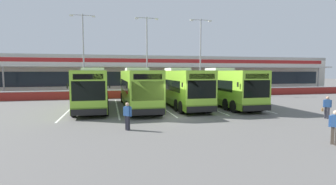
% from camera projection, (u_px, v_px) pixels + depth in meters
% --- Properties ---
extents(ground_plane, '(200.00, 200.00, 0.00)m').
position_uv_depth(ground_plane, '(176.00, 117.00, 19.23)').
color(ground_plane, '#605E5B').
extents(terminal_building, '(70.00, 13.00, 6.00)m').
position_uv_depth(terminal_building, '(138.00, 74.00, 45.12)').
color(terminal_building, beige).
rests_on(terminal_building, ground).
extents(red_barrier_wall, '(60.00, 0.40, 1.10)m').
position_uv_depth(red_barrier_wall, '(148.00, 93.00, 33.27)').
color(red_barrier_wall, maroon).
rests_on(red_barrier_wall, ground).
extents(coach_bus_leftmost, '(2.99, 12.17, 3.78)m').
position_uv_depth(coach_bus_leftmost, '(93.00, 89.00, 23.73)').
color(coach_bus_leftmost, '#8CC633').
rests_on(coach_bus_leftmost, ground).
extents(coach_bus_left_centre, '(2.99, 12.17, 3.78)m').
position_uv_depth(coach_bus_left_centre, '(138.00, 89.00, 23.82)').
color(coach_bus_left_centre, '#8CC633').
rests_on(coach_bus_left_centre, ground).
extents(coach_bus_centre, '(2.99, 12.17, 3.78)m').
position_uv_depth(coach_bus_centre, '(180.00, 88.00, 25.17)').
color(coach_bus_centre, '#8CC633').
rests_on(coach_bus_centre, ground).
extents(coach_bus_right_centre, '(2.99, 12.17, 3.78)m').
position_uv_depth(coach_bus_right_centre, '(223.00, 88.00, 25.77)').
color(coach_bus_right_centre, '#8CC633').
rests_on(coach_bus_right_centre, ground).
extents(bay_stripe_far_west, '(0.14, 13.00, 0.01)m').
position_uv_depth(bay_stripe_far_west, '(70.00, 109.00, 23.19)').
color(bay_stripe_far_west, silver).
rests_on(bay_stripe_far_west, ground).
extents(bay_stripe_west, '(0.14, 13.00, 0.01)m').
position_uv_depth(bay_stripe_west, '(117.00, 108.00, 24.12)').
color(bay_stripe_west, silver).
rests_on(bay_stripe_west, ground).
extents(bay_stripe_mid_west, '(0.14, 13.00, 0.01)m').
position_uv_depth(bay_stripe_mid_west, '(160.00, 106.00, 25.06)').
color(bay_stripe_mid_west, silver).
rests_on(bay_stripe_mid_west, ground).
extents(bay_stripe_centre, '(0.14, 13.00, 0.01)m').
position_uv_depth(bay_stripe_centre, '(201.00, 105.00, 25.99)').
color(bay_stripe_centre, silver).
rests_on(bay_stripe_centre, ground).
extents(bay_stripe_mid_east, '(0.14, 13.00, 0.01)m').
position_uv_depth(bay_stripe_mid_east, '(238.00, 104.00, 26.93)').
color(bay_stripe_mid_east, silver).
rests_on(bay_stripe_mid_east, ground).
extents(pedestrian_with_handbag, '(0.59, 0.55, 1.62)m').
position_uv_depth(pedestrian_with_handbag, '(327.00, 107.00, 18.42)').
color(pedestrian_with_handbag, '#33333D').
rests_on(pedestrian_with_handbag, ground).
extents(pedestrian_in_dark_coat, '(0.45, 0.44, 1.62)m').
position_uv_depth(pedestrian_in_dark_coat, '(335.00, 126.00, 11.81)').
color(pedestrian_in_dark_coat, '#4C4238').
rests_on(pedestrian_in_dark_coat, ground).
extents(pedestrian_near_bin, '(0.48, 0.42, 1.62)m').
position_uv_depth(pedestrian_near_bin, '(128.00, 115.00, 14.77)').
color(pedestrian_near_bin, black).
rests_on(pedestrian_near_bin, ground).
extents(lamp_post_west, '(3.24, 0.28, 11.00)m').
position_uv_depth(lamp_post_west, '(83.00, 50.00, 33.87)').
color(lamp_post_west, '#9E9EA3').
rests_on(lamp_post_west, ground).
extents(lamp_post_centre, '(3.24, 0.28, 11.00)m').
position_uv_depth(lamp_post_centre, '(147.00, 51.00, 35.61)').
color(lamp_post_centre, '#9E9EA3').
rests_on(lamp_post_centre, ground).
extents(lamp_post_east, '(3.24, 0.28, 11.00)m').
position_uv_depth(lamp_post_east, '(200.00, 52.00, 36.95)').
color(lamp_post_east, '#9E9EA3').
rests_on(lamp_post_east, ground).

